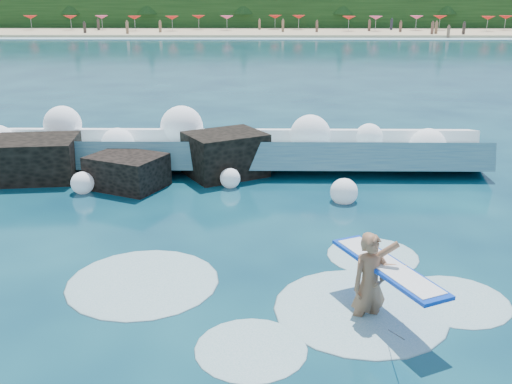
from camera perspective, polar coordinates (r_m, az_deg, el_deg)
ground at (r=10.83m, az=-8.22°, el=-9.44°), size 200.00×200.00×0.00m
beach at (r=87.56m, az=-0.33°, el=15.69°), size 140.00×20.00×0.40m
wet_band at (r=76.59m, az=-0.49°, el=15.11°), size 140.00×5.00×0.08m
treeline at (r=97.46m, az=-0.21°, el=17.37°), size 140.00×4.00×5.00m
breaking_wave at (r=18.05m, az=-4.42°, el=4.07°), size 16.75×2.67×1.44m
rock_cluster at (r=17.28m, az=-13.41°, el=2.85°), size 8.49×3.60×1.52m
surfer_with_board at (r=9.69m, az=11.69°, el=-8.74°), size 1.58×2.96×1.83m
wave_spray at (r=17.85m, az=-4.62°, el=5.37°), size 14.35×4.86×1.95m
surf_foam at (r=10.42m, az=4.54°, el=-10.51°), size 9.31×5.20×0.15m
beach_umbrellas at (r=89.39m, az=-0.21°, el=17.07°), size 111.66×6.47×0.50m
beachgoers at (r=84.91m, az=-3.10°, el=16.18°), size 107.26×12.02×1.93m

